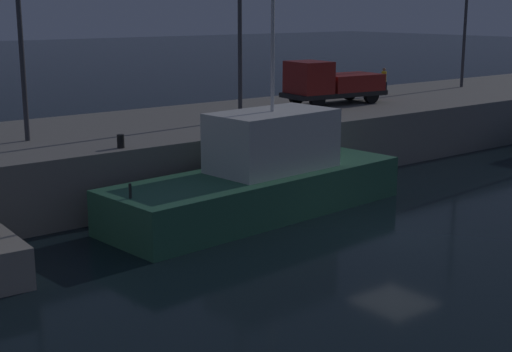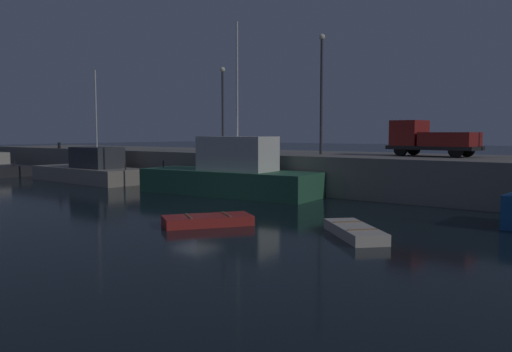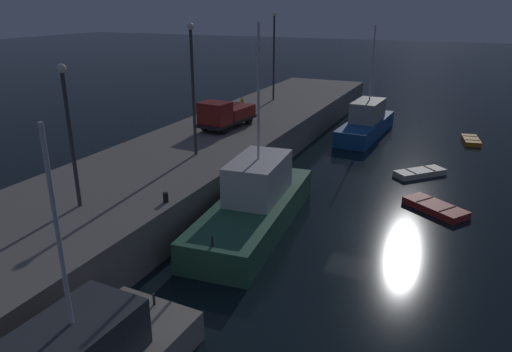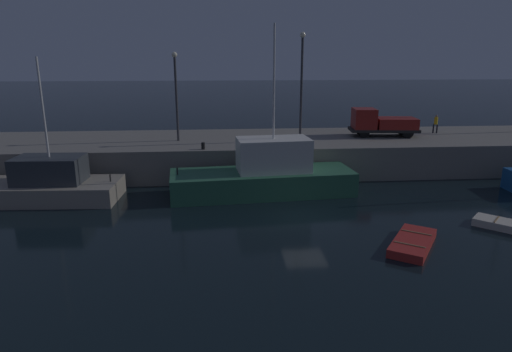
# 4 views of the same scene
# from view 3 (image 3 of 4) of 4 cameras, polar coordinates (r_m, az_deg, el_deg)

# --- Properties ---
(ground_plane) EXTENTS (320.00, 320.00, 0.00)m
(ground_plane) POSITION_cam_3_polar(r_m,az_deg,el_deg) (28.58, 11.30, -6.18)
(ground_plane) COLOR black
(pier_quay) EXTENTS (77.47, 10.00, 2.64)m
(pier_quay) POSITION_cam_3_polar(r_m,az_deg,el_deg) (32.93, -10.75, -0.09)
(pier_quay) COLOR gray
(pier_quay) RESTS_ON ground
(fishing_trawler_red) EXTENTS (13.00, 4.97, 11.49)m
(fishing_trawler_red) POSITION_cam_3_polar(r_m,az_deg,el_deg) (27.89, -0.10, -3.31)
(fishing_trawler_red) COLOR #2D6647
(fishing_trawler_red) RESTS_ON ground
(fishing_boat_white) EXTENTS (11.67, 3.66, 10.57)m
(fishing_boat_white) POSITION_cam_3_polar(r_m,az_deg,el_deg) (48.91, 13.03, 6.24)
(fishing_boat_white) COLOR #195193
(fishing_boat_white) RESTS_ON ground
(dinghy_orange_near) EXTENTS (3.86, 3.78, 0.48)m
(dinghy_orange_near) POSITION_cam_3_polar(r_m,az_deg,el_deg) (38.56, 18.99, 0.38)
(dinghy_orange_near) COLOR beige
(dinghy_orange_near) RESTS_ON ground
(rowboat_white_mid) EXTENTS (3.49, 1.89, 0.45)m
(rowboat_white_mid) POSITION_cam_3_polar(r_m,az_deg,el_deg) (49.71, 24.29, 3.91)
(rowboat_white_mid) COLOR orange
(rowboat_white_mid) RESTS_ON ground
(dinghy_red_small) EXTENTS (3.67, 4.24, 0.48)m
(dinghy_red_small) POSITION_cam_3_polar(r_m,az_deg,el_deg) (32.34, 20.63, -3.54)
(dinghy_red_small) COLOR #B22823
(dinghy_red_small) RESTS_ON ground
(lamp_post_west) EXTENTS (0.44, 0.44, 7.13)m
(lamp_post_west) POSITION_cam_3_polar(r_m,az_deg,el_deg) (24.82, -21.42, 5.68)
(lamp_post_west) COLOR #38383D
(lamp_post_west) RESTS_ON pier_quay
(lamp_post_east) EXTENTS (0.44, 0.44, 8.62)m
(lamp_post_east) POSITION_cam_3_polar(r_m,az_deg,el_deg) (31.95, -7.56, 11.18)
(lamp_post_east) COLOR #38383D
(lamp_post_east) RESTS_ON pier_quay
(lamp_post_central) EXTENTS (0.44, 0.44, 8.98)m
(lamp_post_central) POSITION_cam_3_polar(r_m,az_deg,el_deg) (51.46, 2.16, 14.76)
(lamp_post_central) COLOR #38383D
(lamp_post_central) RESTS_ON pier_quay
(utility_truck) EXTENTS (6.04, 2.88, 2.41)m
(utility_truck) POSITION_cam_3_polar(r_m,az_deg,el_deg) (39.71, -3.70, 7.37)
(utility_truck) COLOR black
(utility_truck) RESTS_ON pier_quay
(dockworker) EXTENTS (0.41, 0.41, 1.66)m
(dockworker) POSITION_cam_3_polar(r_m,az_deg,el_deg) (45.17, -1.67, 8.63)
(dockworker) COLOR black
(dockworker) RESTS_ON pier_quay
(bollard_central) EXTENTS (0.28, 0.28, 0.52)m
(bollard_central) POSITION_cam_3_polar(r_m,az_deg,el_deg) (25.22, -10.74, -2.53)
(bollard_central) COLOR black
(bollard_central) RESTS_ON pier_quay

